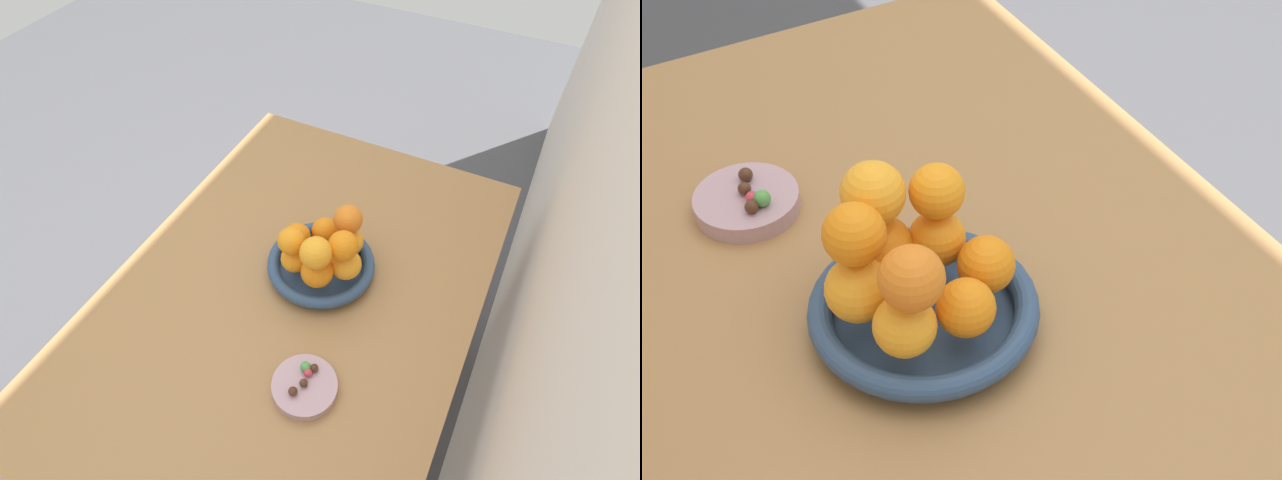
{
  "view_description": "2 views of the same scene",
  "coord_description": "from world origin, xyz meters",
  "views": [
    {
      "loc": [
        0.54,
        0.33,
        1.63
      ],
      "look_at": [
        -0.11,
        0.01,
        0.8
      ],
      "focal_mm": 28.0,
      "sensor_mm": 36.0,
      "label": 1
    },
    {
      "loc": [
        -0.7,
        0.33,
        1.49
      ],
      "look_at": [
        -0.11,
        0.0,
        0.87
      ],
      "focal_mm": 55.0,
      "sensor_mm": 36.0,
      "label": 2
    }
  ],
  "objects": [
    {
      "name": "ground_plane",
      "position": [
        0.0,
        0.0,
        0.0
      ],
      "size": [
        6.0,
        6.0,
        0.0
      ],
      "primitive_type": "plane",
      "color": "#4C4C51"
    },
    {
      "name": "candy_ball_3",
      "position": [
        0.19,
        0.13,
        0.77
      ],
      "size": [
        0.02,
        0.02,
        0.02
      ],
      "primitive_type": "sphere",
      "color": "#472819",
      "rests_on": "candy_dish"
    },
    {
      "name": "fruit_bowl",
      "position": [
        -0.08,
        0.03,
        0.76
      ],
      "size": [
        0.24,
        0.24,
        0.04
      ],
      "color": "navy",
      "rests_on": "dining_table"
    },
    {
      "name": "orange_1",
      "position": [
        -0.13,
        0.01,
        0.81
      ],
      "size": [
        0.06,
        0.06,
        0.06
      ],
      "primitive_type": "sphere",
      "color": "orange",
      "rests_on": "fruit_bowl"
    },
    {
      "name": "candy_ball_1",
      "position": [
        0.16,
        0.13,
        0.77
      ],
      "size": [
        0.02,
        0.02,
        0.02
      ],
      "primitive_type": "sphere",
      "color": "#472819",
      "rests_on": "candy_dish"
    },
    {
      "name": "orange_3",
      "position": [
        -0.03,
        -0.01,
        0.81
      ],
      "size": [
        0.06,
        0.06,
        0.06
      ],
      "primitive_type": "sphere",
      "color": "orange",
      "rests_on": "fruit_bowl"
    },
    {
      "name": "orange_0",
      "position": [
        -0.13,
        0.07,
        0.81
      ],
      "size": [
        0.06,
        0.06,
        0.06
      ],
      "primitive_type": "sphere",
      "color": "orange",
      "rests_on": "fruit_bowl"
    },
    {
      "name": "orange_4",
      "position": [
        -0.02,
        0.05,
        0.81
      ],
      "size": [
        0.07,
        0.07,
        0.07
      ],
      "primitive_type": "sphere",
      "color": "orange",
      "rests_on": "fruit_bowl"
    },
    {
      "name": "orange_9",
      "position": [
        -0.13,
        0.07,
        0.87
      ],
      "size": [
        0.06,
        0.06,
        0.06
      ],
      "primitive_type": "sphere",
      "color": "orange",
      "rests_on": "orange_0"
    },
    {
      "name": "orange_6",
      "position": [
        -0.06,
        0.09,
        0.88
      ],
      "size": [
        0.06,
        0.06,
        0.06
      ],
      "primitive_type": "sphere",
      "color": "orange",
      "rests_on": "orange_5"
    },
    {
      "name": "orange_5",
      "position": [
        -0.06,
        0.09,
        0.81
      ],
      "size": [
        0.07,
        0.07,
        0.07
      ],
      "primitive_type": "sphere",
      "color": "orange",
      "rests_on": "fruit_bowl"
    },
    {
      "name": "candy_ball_0",
      "position": [
        0.17,
        0.12,
        0.77
      ],
      "size": [
        0.02,
        0.02,
        0.02
      ],
      "primitive_type": "sphere",
      "color": "#C6384C",
      "rests_on": "candy_dish"
    },
    {
      "name": "orange_8",
      "position": [
        -0.03,
        -0.01,
        0.87
      ],
      "size": [
        0.06,
        0.06,
        0.06
      ],
      "primitive_type": "sphere",
      "color": "orange",
      "rests_on": "orange_3"
    },
    {
      "name": "candy_dish",
      "position": [
        0.19,
        0.13,
        0.75
      ],
      "size": [
        0.12,
        0.12,
        0.02
      ],
      "primitive_type": "cylinder",
      "color": "#B28C99",
      "rests_on": "dining_table"
    },
    {
      "name": "candy_ball_2",
      "position": [
        0.16,
        0.11,
        0.77
      ],
      "size": [
        0.02,
        0.02,
        0.02
      ],
      "primitive_type": "sphere",
      "color": "#4C9947",
      "rests_on": "candy_dish"
    },
    {
      "name": "orange_2",
      "position": [
        -0.09,
        -0.03,
        0.81
      ],
      "size": [
        0.06,
        0.06,
        0.06
      ],
      "primitive_type": "sphere",
      "color": "orange",
      "rests_on": "fruit_bowl"
    },
    {
      "name": "candy_ball_4",
      "position": [
        0.21,
        0.12,
        0.77
      ],
      "size": [
        0.02,
        0.02,
        0.02
      ],
      "primitive_type": "sphere",
      "color": "#472819",
      "rests_on": "candy_dish"
    },
    {
      "name": "orange_7",
      "position": [
        -0.01,
        0.05,
        0.88
      ],
      "size": [
        0.07,
        0.07,
        0.07
      ],
      "primitive_type": "sphere",
      "color": "orange",
      "rests_on": "orange_4"
    },
    {
      "name": "dining_table",
      "position": [
        0.0,
        0.0,
        0.65
      ],
      "size": [
        1.1,
        0.76,
        0.74
      ],
      "color": "#9E7042",
      "rests_on": "ground_plane"
    }
  ]
}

